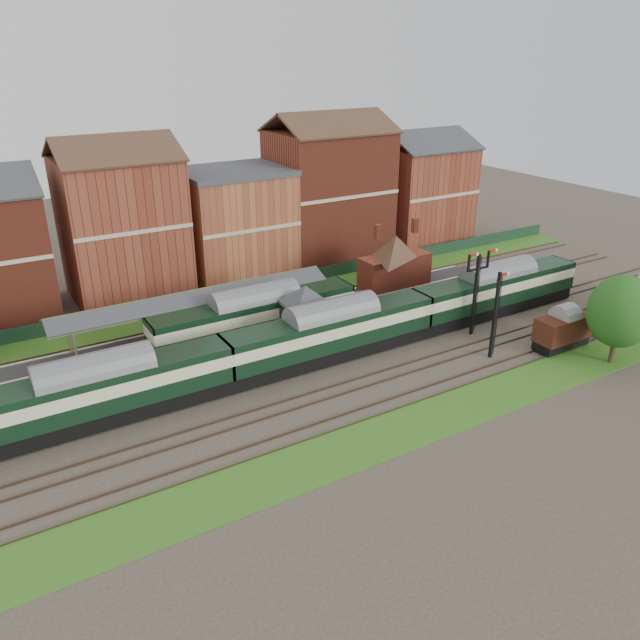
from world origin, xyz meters
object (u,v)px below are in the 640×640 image
signal_box (306,315)px  dmu_train (332,332)px  goods_van_a (563,329)px  platform_railcar (255,316)px  semaphore_bracket (476,289)px

signal_box → dmu_train: bearing=-77.3°
signal_box → dmu_train: signal_box is taller
dmu_train → goods_van_a: size_ratio=11.00×
dmu_train → signal_box: bearing=102.7°
platform_railcar → goods_van_a: 28.00m
signal_box → semaphore_bracket: size_ratio=0.73×
semaphore_bracket → goods_van_a: (4.78, -6.50, -2.75)m
goods_van_a → platform_railcar: bearing=146.4°
dmu_train → semaphore_bracket: bearing=-9.9°
dmu_train → goods_van_a: (19.09, -9.00, -0.78)m
signal_box → semaphore_bracket: (15.04, -5.75, 1.44)m
platform_railcar → goods_van_a: (23.31, -15.50, -0.76)m
signal_box → dmu_train: (0.73, -3.25, -0.53)m
signal_box → dmu_train: size_ratio=0.10×
semaphore_bracket → goods_van_a: semaphore_bracket is taller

